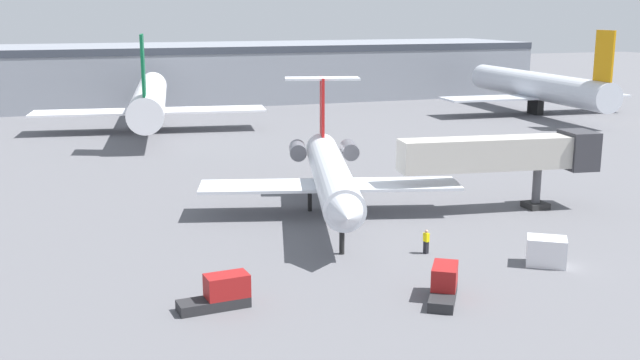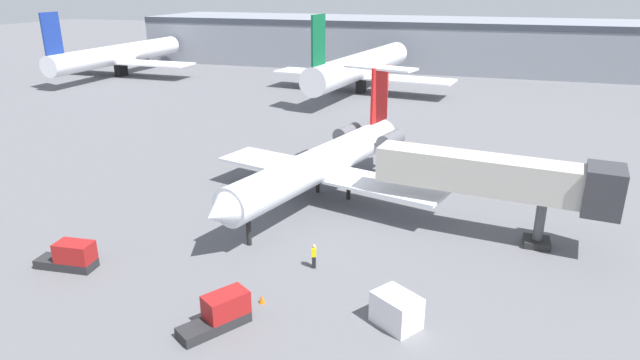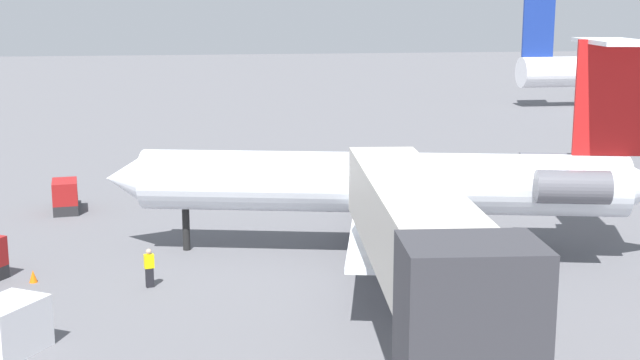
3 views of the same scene
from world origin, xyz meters
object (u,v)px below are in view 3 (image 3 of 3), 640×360
Objects in this scene: ground_crew_marshaller at (149,268)px; cargo_container_uld at (8,327)px; traffic_cone_near at (33,276)px; jet_bridge at (422,242)px; regional_jet at (397,181)px; baggage_tug_lead at (65,197)px.

cargo_container_uld is at bearing -36.78° from ground_crew_marshaller.
jet_bridge is at bearing 44.59° from traffic_cone_near.
regional_jet is 48.75× the size of traffic_cone_near.
baggage_tug_lead is at bearing 179.75° from traffic_cone_near.
regional_jet is at bearing 119.03° from cargo_container_uld.
regional_jet is 12.31m from ground_crew_marshaller.
baggage_tug_lead is at bearing -162.11° from ground_crew_marshaller.
ground_crew_marshaller is (-11.80, -8.24, -3.90)m from jet_bridge.
traffic_cone_near is (13.63, -0.06, -0.56)m from baggage_tug_lead.
ground_crew_marshaller is 3.07× the size of traffic_cone_near.
ground_crew_marshaller is 0.55× the size of cargo_container_uld.
regional_jet is 8.70× the size of cargo_container_uld.
baggage_tug_lead reaches higher than traffic_cone_near.
baggage_tug_lead is (-27.04, -13.16, -3.92)m from jet_bridge.
cargo_container_uld is 5.60× the size of traffic_cone_near.
regional_jet reaches higher than jet_bridge.
jet_bridge is at bearing 34.92° from ground_crew_marshaller.
ground_crew_marshaller is at bearing -145.08° from jet_bridge.
cargo_container_uld is (6.32, -4.73, 0.07)m from ground_crew_marshaller.
baggage_tug_lead is 13.64m from traffic_cone_near.
ground_crew_marshaller is at bearing 72.05° from traffic_cone_near.
baggage_tug_lead is 7.47× the size of traffic_cone_near.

